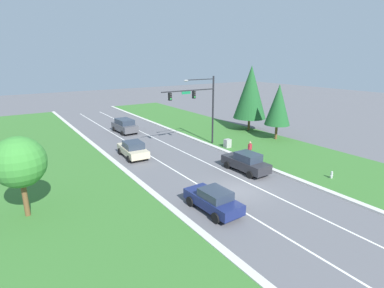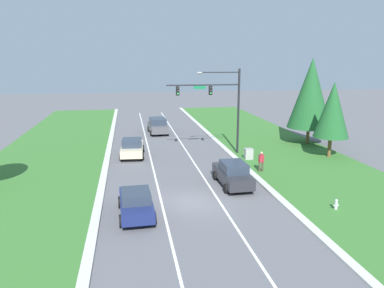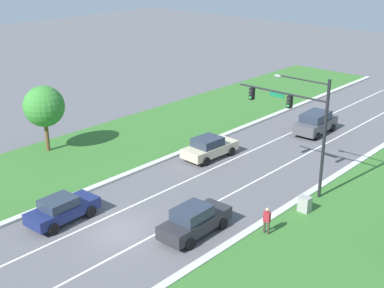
{
  "view_description": "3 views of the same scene",
  "coord_description": "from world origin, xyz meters",
  "px_view_note": "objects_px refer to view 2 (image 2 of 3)",
  "views": [
    {
      "loc": [
        -14.51,
        -15.71,
        9.88
      ],
      "look_at": [
        -0.29,
        5.8,
        2.4
      ],
      "focal_mm": 28.0,
      "sensor_mm": 36.0,
      "label": 1
    },
    {
      "loc": [
        -3.63,
        -21.58,
        8.75
      ],
      "look_at": [
        1.22,
        6.67,
        2.21
      ],
      "focal_mm": 35.0,
      "sensor_mm": 36.0,
      "label": 2
    },
    {
      "loc": [
        21.16,
        -17.28,
        15.6
      ],
      "look_at": [
        -2.04,
        8.54,
        2.45
      ],
      "focal_mm": 50.0,
      "sensor_mm": 36.0,
      "label": 3
    }
  ],
  "objects_px": {
    "pedestrian": "(261,161)",
    "graphite_suv": "(158,126)",
    "champagne_sedan": "(132,148)",
    "utility_cabinet": "(249,154)",
    "conifer_near_right_tree": "(333,110)",
    "navy_sedan": "(136,203)",
    "charcoal_sedan": "(233,174)",
    "conifer_far_right_tree": "(311,93)",
    "fire_hydrant": "(336,205)",
    "traffic_signal_mast": "(219,99)"
  },
  "relations": [
    {
      "from": "pedestrian",
      "to": "graphite_suv",
      "type": "bearing_deg",
      "value": -73.65
    },
    {
      "from": "champagne_sedan",
      "to": "utility_cabinet",
      "type": "relative_size",
      "value": 4.59
    },
    {
      "from": "pedestrian",
      "to": "conifer_near_right_tree",
      "type": "distance_m",
      "value": 9.0
    },
    {
      "from": "navy_sedan",
      "to": "champagne_sedan",
      "type": "bearing_deg",
      "value": 87.86
    },
    {
      "from": "charcoal_sedan",
      "to": "conifer_near_right_tree",
      "type": "xyz_separation_m",
      "value": [
        10.72,
        5.99,
        3.47
      ]
    },
    {
      "from": "graphite_suv",
      "to": "navy_sedan",
      "type": "xyz_separation_m",
      "value": [
        -3.18,
        -24.03,
        -0.15
      ]
    },
    {
      "from": "champagne_sedan",
      "to": "navy_sedan",
      "type": "bearing_deg",
      "value": -86.79
    },
    {
      "from": "utility_cabinet",
      "to": "navy_sedan",
      "type": "bearing_deg",
      "value": -133.65
    },
    {
      "from": "utility_cabinet",
      "to": "pedestrian",
      "type": "distance_m",
      "value": 3.81
    },
    {
      "from": "pedestrian",
      "to": "utility_cabinet",
      "type": "bearing_deg",
      "value": -98.38
    },
    {
      "from": "graphite_suv",
      "to": "conifer_near_right_tree",
      "type": "bearing_deg",
      "value": -46.7
    },
    {
      "from": "charcoal_sedan",
      "to": "conifer_far_right_tree",
      "type": "bearing_deg",
      "value": 43.96
    },
    {
      "from": "champagne_sedan",
      "to": "pedestrian",
      "type": "xyz_separation_m",
      "value": [
        9.9,
        -6.7,
        0.1
      ]
    },
    {
      "from": "charcoal_sedan",
      "to": "conifer_near_right_tree",
      "type": "bearing_deg",
      "value": 27.89
    },
    {
      "from": "charcoal_sedan",
      "to": "utility_cabinet",
      "type": "distance_m",
      "value": 7.28
    },
    {
      "from": "champagne_sedan",
      "to": "conifer_far_right_tree",
      "type": "relative_size",
      "value": 0.53
    },
    {
      "from": "navy_sedan",
      "to": "fire_hydrant",
      "type": "height_order",
      "value": "navy_sedan"
    },
    {
      "from": "pedestrian",
      "to": "conifer_near_right_tree",
      "type": "xyz_separation_m",
      "value": [
        7.65,
        3.29,
        3.41
      ]
    },
    {
      "from": "conifer_near_right_tree",
      "to": "conifer_far_right_tree",
      "type": "xyz_separation_m",
      "value": [
        0.66,
        5.5,
        0.98
      ]
    },
    {
      "from": "traffic_signal_mast",
      "to": "conifer_far_right_tree",
      "type": "relative_size",
      "value": 0.89
    },
    {
      "from": "champagne_sedan",
      "to": "conifer_far_right_tree",
      "type": "xyz_separation_m",
      "value": [
        18.21,
        2.09,
        4.49
      ]
    },
    {
      "from": "graphite_suv",
      "to": "utility_cabinet",
      "type": "relative_size",
      "value": 4.62
    },
    {
      "from": "utility_cabinet",
      "to": "conifer_far_right_tree",
      "type": "distance_m",
      "value": 10.66
    },
    {
      "from": "traffic_signal_mast",
      "to": "pedestrian",
      "type": "bearing_deg",
      "value": -72.13
    },
    {
      "from": "traffic_signal_mast",
      "to": "utility_cabinet",
      "type": "distance_m",
      "value": 5.71
    },
    {
      "from": "utility_cabinet",
      "to": "traffic_signal_mast",
      "type": "bearing_deg",
      "value": 132.94
    },
    {
      "from": "charcoal_sedan",
      "to": "conifer_near_right_tree",
      "type": "relative_size",
      "value": 0.69
    },
    {
      "from": "traffic_signal_mast",
      "to": "fire_hydrant",
      "type": "height_order",
      "value": "traffic_signal_mast"
    },
    {
      "from": "charcoal_sedan",
      "to": "conifer_near_right_tree",
      "type": "height_order",
      "value": "conifer_near_right_tree"
    },
    {
      "from": "navy_sedan",
      "to": "conifer_near_right_tree",
      "type": "distance_m",
      "value": 20.57
    },
    {
      "from": "fire_hydrant",
      "to": "conifer_near_right_tree",
      "type": "relative_size",
      "value": 0.1
    },
    {
      "from": "utility_cabinet",
      "to": "pedestrian",
      "type": "relative_size",
      "value": 0.61
    },
    {
      "from": "graphite_suv",
      "to": "charcoal_sedan",
      "type": "distance_m",
      "value": 20.23
    },
    {
      "from": "charcoal_sedan",
      "to": "pedestrian",
      "type": "xyz_separation_m",
      "value": [
        3.07,
        2.7,
        0.06
      ]
    },
    {
      "from": "champagne_sedan",
      "to": "navy_sedan",
      "type": "height_order",
      "value": "champagne_sedan"
    },
    {
      "from": "conifer_far_right_tree",
      "to": "charcoal_sedan",
      "type": "bearing_deg",
      "value": -134.72
    },
    {
      "from": "graphite_suv",
      "to": "utility_cabinet",
      "type": "height_order",
      "value": "graphite_suv"
    },
    {
      "from": "fire_hydrant",
      "to": "conifer_far_right_tree",
      "type": "relative_size",
      "value": 0.08
    },
    {
      "from": "charcoal_sedan",
      "to": "navy_sedan",
      "type": "xyz_separation_m",
      "value": [
        -6.83,
        -4.13,
        -0.07
      ]
    },
    {
      "from": "traffic_signal_mast",
      "to": "graphite_suv",
      "type": "bearing_deg",
      "value": 113.19
    },
    {
      "from": "charcoal_sedan",
      "to": "fire_hydrant",
      "type": "bearing_deg",
      "value": -48.97
    },
    {
      "from": "pedestrian",
      "to": "conifer_near_right_tree",
      "type": "bearing_deg",
      "value": -161.68
    },
    {
      "from": "traffic_signal_mast",
      "to": "utility_cabinet",
      "type": "bearing_deg",
      "value": -47.06
    },
    {
      "from": "utility_cabinet",
      "to": "fire_hydrant",
      "type": "distance_m",
      "value": 11.87
    },
    {
      "from": "champagne_sedan",
      "to": "utility_cabinet",
      "type": "height_order",
      "value": "champagne_sedan"
    },
    {
      "from": "conifer_near_right_tree",
      "to": "pedestrian",
      "type": "bearing_deg",
      "value": -156.71
    },
    {
      "from": "pedestrian",
      "to": "conifer_near_right_tree",
      "type": "relative_size",
      "value": 0.25
    },
    {
      "from": "conifer_far_right_tree",
      "to": "fire_hydrant",
      "type": "bearing_deg",
      "value": -111.36
    },
    {
      "from": "champagne_sedan",
      "to": "conifer_near_right_tree",
      "type": "xyz_separation_m",
      "value": [
        17.56,
        -3.41,
        3.51
      ]
    },
    {
      "from": "charcoal_sedan",
      "to": "pedestrian",
      "type": "relative_size",
      "value": 2.79
    }
  ]
}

